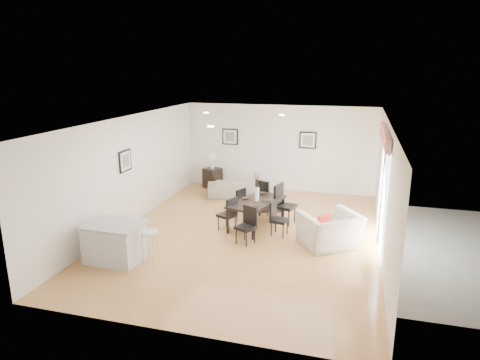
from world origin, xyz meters
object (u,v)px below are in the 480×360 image
(dining_chair_enear, at_px, (277,216))
(side_table, at_px, (212,178))
(armchair, at_px, (329,230))
(dining_table, at_px, (257,203))
(dining_chair_efar, at_px, (282,202))
(bar_stool, at_px, (150,236))
(coffee_table, at_px, (264,203))
(dining_chair_head, at_px, (248,223))
(kitchen_island, at_px, (115,242))
(dining_chair_wfar, at_px, (238,202))
(sofa, at_px, (239,187))
(dining_chair_wnear, at_px, (229,212))
(dining_chair_foot, at_px, (264,195))

(dining_chair_enear, bearing_deg, side_table, 48.92)
(armchair, height_order, dining_table, armchair)
(dining_chair_efar, relative_size, bar_stool, 1.41)
(dining_chair_enear, relative_size, side_table, 1.29)
(dining_chair_enear, relative_size, coffee_table, 0.91)
(dining_chair_head, xyz_separation_m, side_table, (-2.25, 4.09, -0.15))
(armchair, height_order, kitchen_island, kitchen_island)
(dining_table, xyz_separation_m, dining_chair_head, (0.03, -1.01, -0.14))
(dining_chair_efar, distance_m, bar_stool, 3.70)
(dining_chair_head, relative_size, side_table, 1.31)
(dining_chair_wfar, bearing_deg, bar_stool, 5.19)
(dining_table, distance_m, kitchen_island, 3.52)
(sofa, xyz_separation_m, dining_chair_wnear, (0.53, -2.81, 0.18))
(armchair, height_order, dining_chair_wfar, dining_chair_wfar)
(dining_chair_wnear, xyz_separation_m, bar_stool, (-0.96, -2.19, 0.15))
(dining_chair_head, bearing_deg, coffee_table, 118.16)
(dining_chair_foot, xyz_separation_m, kitchen_island, (-2.30, -3.62, -0.12))
(dining_table, bearing_deg, sofa, 132.19)
(dining_chair_efar, height_order, dining_chair_head, dining_chair_efar)
(dining_chair_enear, relative_size, dining_chair_foot, 0.88)
(armchair, xyz_separation_m, dining_table, (-1.81, 0.76, 0.22))
(dining_chair_wnear, xyz_separation_m, dining_chair_wfar, (0.00, 0.81, 0.00))
(dining_chair_efar, xyz_separation_m, kitchen_island, (-2.89, -3.05, -0.16))
(sofa, distance_m, kitchen_island, 5.15)
(armchair, height_order, dining_chair_enear, dining_chair_enear)
(dining_chair_wfar, relative_size, dining_chair_efar, 0.83)
(dining_chair_wfar, distance_m, kitchen_island, 3.47)
(dining_chair_head, bearing_deg, dining_chair_efar, 94.53)
(dining_chair_foot, xyz_separation_m, coffee_table, (-0.07, 0.31, -0.34))
(side_table, bearing_deg, sofa, -32.55)
(sofa, height_order, bar_stool, bar_stool)
(armchair, distance_m, dining_chair_wnear, 2.42)
(dining_chair_wfar, bearing_deg, dining_chair_efar, 115.59)
(dining_chair_wnear, bearing_deg, side_table, -131.39)
(sofa, distance_m, dining_chair_foot, 1.77)
(armchair, bearing_deg, dining_chair_wfar, -60.65)
(side_table, bearing_deg, dining_chair_wnear, -65.01)
(dining_chair_wfar, distance_m, dining_chair_head, 1.51)
(sofa, relative_size, dining_table, 1.07)
(dining_chair_wfar, relative_size, bar_stool, 1.17)
(sofa, relative_size, dining_chair_wnear, 2.30)
(dining_chair_foot, xyz_separation_m, side_table, (-2.19, 2.09, -0.20))
(sofa, bearing_deg, bar_stool, 67.04)
(armchair, distance_m, dining_chair_foot, 2.55)
(dining_chair_wfar, xyz_separation_m, bar_stool, (-0.96, -3.00, 0.15))
(sofa, distance_m, dining_chair_efar, 2.58)
(dining_table, xyz_separation_m, dining_chair_efar, (0.56, 0.43, -0.04))
(kitchen_island, bearing_deg, dining_chair_head, 35.76)
(dining_chair_wfar, xyz_separation_m, coffee_table, (0.47, 0.93, -0.29))
(dining_chair_foot, bearing_deg, bar_stool, 89.92)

